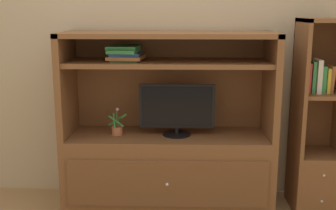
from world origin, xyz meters
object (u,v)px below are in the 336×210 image
object	(u,v)px
tv_monitor	(177,109)
upright_book_row	(318,78)
magazine_stack	(125,53)
media_console	(168,151)
potted_plant	(117,129)
bookshelf_tall	(317,145)

from	to	relation	value
tv_monitor	upright_book_row	world-z (taller)	upright_book_row
magazine_stack	upright_book_row	bearing A→B (deg)	0.07
tv_monitor	media_console	bearing A→B (deg)	162.33
potted_plant	bookshelf_tall	size ratio (longest dim) A/B	0.14
media_console	upright_book_row	size ratio (longest dim) A/B	6.39
upright_book_row	media_console	bearing A→B (deg)	179.72
magazine_stack	bookshelf_tall	bearing A→B (deg)	0.48
magazine_stack	upright_book_row	xyz separation A→B (m)	(1.48, 0.00, -0.18)
potted_plant	magazine_stack	distance (m)	0.61
bookshelf_tall	magazine_stack	bearing A→B (deg)	-179.52
media_console	bookshelf_tall	distance (m)	1.18
tv_monitor	upright_book_row	distance (m)	1.11
tv_monitor	upright_book_row	bearing A→B (deg)	0.86
upright_book_row	bookshelf_tall	bearing A→B (deg)	16.87
tv_monitor	magazine_stack	bearing A→B (deg)	177.92
magazine_stack	potted_plant	bearing A→B (deg)	-166.88
tv_monitor	bookshelf_tall	bearing A→B (deg)	1.39
upright_book_row	potted_plant	bearing A→B (deg)	-179.29
upright_book_row	magazine_stack	bearing A→B (deg)	-179.93
tv_monitor	magazine_stack	world-z (taller)	magazine_stack
tv_monitor	magazine_stack	distance (m)	0.59
media_console	tv_monitor	distance (m)	0.36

